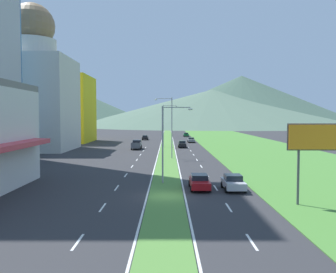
# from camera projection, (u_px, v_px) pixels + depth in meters

# --- Properties ---
(ground_plane) EXTENTS (600.00, 600.00, 0.00)m
(ground_plane) POSITION_uv_depth(u_px,v_px,m) (166.00, 196.00, 33.04)
(ground_plane) COLOR #2D2D30
(grass_median) EXTENTS (3.20, 240.00, 0.06)m
(grass_median) POSITION_uv_depth(u_px,v_px,m) (167.00, 145.00, 92.95)
(grass_median) COLOR #518438
(grass_median) RESTS_ON ground_plane
(grass_verge_right) EXTENTS (24.00, 240.00, 0.06)m
(grass_verge_right) POSITION_uv_depth(u_px,v_px,m) (246.00, 145.00, 92.97)
(grass_verge_right) COLOR #477F33
(grass_verge_right) RESTS_ON ground_plane
(lane_dash_left_1) EXTENTS (0.16, 2.80, 0.01)m
(lane_dash_left_1) POSITION_uv_depth(u_px,v_px,m) (77.00, 242.00, 21.06)
(lane_dash_left_1) COLOR silver
(lane_dash_left_1) RESTS_ON ground_plane
(lane_dash_left_2) EXTENTS (0.16, 2.80, 0.01)m
(lane_dash_left_2) POSITION_uv_depth(u_px,v_px,m) (102.00, 207.00, 29.04)
(lane_dash_left_2) COLOR silver
(lane_dash_left_2) RESTS_ON ground_plane
(lane_dash_left_3) EXTENTS (0.16, 2.80, 0.01)m
(lane_dash_left_3) POSITION_uv_depth(u_px,v_px,m) (116.00, 188.00, 37.03)
(lane_dash_left_3) COLOR silver
(lane_dash_left_3) RESTS_ON ground_plane
(lane_dash_left_4) EXTENTS (0.16, 2.80, 0.01)m
(lane_dash_left_4) POSITION_uv_depth(u_px,v_px,m) (125.00, 175.00, 45.02)
(lane_dash_left_4) COLOR silver
(lane_dash_left_4) RESTS_ON ground_plane
(lane_dash_left_5) EXTENTS (0.16, 2.80, 0.01)m
(lane_dash_left_5) POSITION_uv_depth(u_px,v_px,m) (132.00, 166.00, 53.01)
(lane_dash_left_5) COLOR silver
(lane_dash_left_5) RESTS_ON ground_plane
(lane_dash_left_6) EXTENTS (0.16, 2.80, 0.01)m
(lane_dash_left_6) POSITION_uv_depth(u_px,v_px,m) (136.00, 160.00, 60.99)
(lane_dash_left_6) COLOR silver
(lane_dash_left_6) RESTS_ON ground_plane
(lane_dash_left_7) EXTENTS (0.16, 2.80, 0.01)m
(lane_dash_left_7) POSITION_uv_depth(u_px,v_px,m) (140.00, 155.00, 68.98)
(lane_dash_left_7) COLOR silver
(lane_dash_left_7) RESTS_ON ground_plane
(lane_dash_left_8) EXTENTS (0.16, 2.80, 0.01)m
(lane_dash_left_8) POSITION_uv_depth(u_px,v_px,m) (143.00, 151.00, 76.97)
(lane_dash_left_8) COLOR silver
(lane_dash_left_8) RESTS_ON ground_plane
(lane_dash_left_9) EXTENTS (0.16, 2.80, 0.01)m
(lane_dash_left_9) POSITION_uv_depth(u_px,v_px,m) (145.00, 148.00, 84.96)
(lane_dash_left_9) COLOR silver
(lane_dash_left_9) RESTS_ON ground_plane
(lane_dash_right_1) EXTENTS (0.16, 2.80, 0.01)m
(lane_dash_right_1) POSITION_uv_depth(u_px,v_px,m) (251.00, 242.00, 21.07)
(lane_dash_right_1) COLOR silver
(lane_dash_right_1) RESTS_ON ground_plane
(lane_dash_right_2) EXTENTS (0.16, 2.80, 0.01)m
(lane_dash_right_2) POSITION_uv_depth(u_px,v_px,m) (228.00, 207.00, 29.06)
(lane_dash_right_2) COLOR silver
(lane_dash_right_2) RESTS_ON ground_plane
(lane_dash_right_3) EXTENTS (0.16, 2.80, 0.01)m
(lane_dash_right_3) POSITION_uv_depth(u_px,v_px,m) (215.00, 188.00, 37.04)
(lane_dash_right_3) COLOR silver
(lane_dash_right_3) RESTS_ON ground_plane
(lane_dash_right_4) EXTENTS (0.16, 2.80, 0.01)m
(lane_dash_right_4) POSITION_uv_depth(u_px,v_px,m) (207.00, 175.00, 45.03)
(lane_dash_right_4) COLOR silver
(lane_dash_right_4) RESTS_ON ground_plane
(lane_dash_right_5) EXTENTS (0.16, 2.80, 0.01)m
(lane_dash_right_5) POSITION_uv_depth(u_px,v_px,m) (201.00, 166.00, 53.02)
(lane_dash_right_5) COLOR silver
(lane_dash_right_5) RESTS_ON ground_plane
(lane_dash_right_6) EXTENTS (0.16, 2.80, 0.01)m
(lane_dash_right_6) POSITION_uv_depth(u_px,v_px,m) (197.00, 160.00, 61.01)
(lane_dash_right_6) COLOR silver
(lane_dash_right_6) RESTS_ON ground_plane
(lane_dash_right_7) EXTENTS (0.16, 2.80, 0.01)m
(lane_dash_right_7) POSITION_uv_depth(u_px,v_px,m) (193.00, 155.00, 68.99)
(lane_dash_right_7) COLOR silver
(lane_dash_right_7) RESTS_ON ground_plane
(lane_dash_right_8) EXTENTS (0.16, 2.80, 0.01)m
(lane_dash_right_8) POSITION_uv_depth(u_px,v_px,m) (191.00, 151.00, 76.98)
(lane_dash_right_8) COLOR silver
(lane_dash_right_8) RESTS_ON ground_plane
(lane_dash_right_9) EXTENTS (0.16, 2.80, 0.01)m
(lane_dash_right_9) POSITION_uv_depth(u_px,v_px,m) (188.00, 148.00, 84.97)
(lane_dash_right_9) COLOR silver
(lane_dash_right_9) RESTS_ON ground_plane
(edge_line_median_left) EXTENTS (0.16, 240.00, 0.01)m
(edge_line_median_left) POSITION_uv_depth(u_px,v_px,m) (160.00, 145.00, 92.95)
(edge_line_median_left) COLOR silver
(edge_line_median_left) RESTS_ON ground_plane
(edge_line_median_right) EXTENTS (0.16, 240.00, 0.01)m
(edge_line_median_right) POSITION_uv_depth(u_px,v_px,m) (174.00, 145.00, 92.95)
(edge_line_median_right) COLOR silver
(edge_line_median_right) RESTS_ON ground_plane
(domed_building) EXTENTS (16.53, 16.53, 31.76)m
(domed_building) POSITION_uv_depth(u_px,v_px,m) (33.00, 90.00, 78.35)
(domed_building) COLOR beige
(domed_building) RESTS_ON ground_plane
(midrise_colored) EXTENTS (17.22, 17.22, 18.92)m
(midrise_colored) POSITION_uv_depth(u_px,v_px,m) (60.00, 109.00, 103.37)
(midrise_colored) COLOR yellow
(midrise_colored) RESTS_ON ground_plane
(hill_far_left) EXTENTS (171.50, 171.50, 37.54)m
(hill_far_left) POSITION_uv_depth(u_px,v_px,m) (59.00, 104.00, 321.53)
(hill_far_left) COLOR #3D5647
(hill_far_left) RESTS_ON ground_plane
(hill_far_center) EXTENTS (219.80, 219.80, 28.93)m
(hill_far_center) POSITION_uv_depth(u_px,v_px,m) (212.00, 108.00, 289.61)
(hill_far_center) COLOR #516B56
(hill_far_center) RESTS_ON ground_plane
(hill_far_right) EXTENTS (197.88, 197.88, 42.72)m
(hill_far_right) POSITION_uv_depth(u_px,v_px,m) (241.00, 100.00, 313.09)
(hill_far_right) COLOR #3D5647
(hill_far_right) RESTS_ON ground_plane
(street_lamp_near) EXTENTS (3.39, 0.43, 8.49)m
(street_lamp_near) POSITION_uv_depth(u_px,v_px,m) (166.00, 138.00, 39.20)
(street_lamp_near) COLOR #99999E
(street_lamp_near) RESTS_ON ground_plane
(street_lamp_mid) EXTENTS (3.16, 0.28, 10.63)m
(street_lamp_mid) POSITION_uv_depth(u_px,v_px,m) (170.00, 124.00, 62.55)
(street_lamp_mid) COLOR #99999E
(street_lamp_mid) RESTS_ON ground_plane
(street_lamp_far) EXTENTS (3.53, 0.53, 10.14)m
(street_lamp_far) POSITION_uv_depth(u_px,v_px,m) (165.00, 123.00, 86.03)
(street_lamp_far) COLOR #99999E
(street_lamp_far) RESTS_ON ground_plane
(billboard_roadside) EXTENTS (6.05, 0.28, 6.78)m
(billboard_roadside) POSITION_uv_depth(u_px,v_px,m) (324.00, 142.00, 29.46)
(billboard_roadside) COLOR #4C4C51
(billboard_roadside) RESTS_ON ground_plane
(car_0) EXTENTS (1.87, 4.70, 1.44)m
(car_0) POSITION_uv_depth(u_px,v_px,m) (186.00, 135.00, 131.18)
(car_0) COLOR #0C5128
(car_0) RESTS_ON ground_plane
(car_1) EXTENTS (2.01, 4.65, 1.50)m
(car_1) POSITION_uv_depth(u_px,v_px,m) (199.00, 182.00, 36.33)
(car_1) COLOR maroon
(car_1) RESTS_ON ground_plane
(car_2) EXTENTS (1.94, 4.70, 1.44)m
(car_2) POSITION_uv_depth(u_px,v_px,m) (191.00, 140.00, 101.78)
(car_2) COLOR slate
(car_2) RESTS_ON ground_plane
(car_3) EXTENTS (1.90, 4.51, 1.61)m
(car_3) POSITION_uv_depth(u_px,v_px,m) (182.00, 144.00, 85.13)
(car_3) COLOR black
(car_3) RESTS_ON ground_plane
(car_4) EXTENTS (1.86, 4.34, 1.46)m
(car_4) POSITION_uv_depth(u_px,v_px,m) (145.00, 137.00, 113.02)
(car_4) COLOR black
(car_4) RESTS_ON ground_plane
(car_5) EXTENTS (2.04, 4.17, 1.54)m
(car_5) POSITION_uv_depth(u_px,v_px,m) (233.00, 182.00, 35.86)
(car_5) COLOR #B2B2B7
(car_5) RESTS_ON ground_plane
(pickup_truck_0) EXTENTS (2.18, 5.40, 2.00)m
(pickup_truck_0) POSITION_uv_depth(u_px,v_px,m) (136.00, 145.00, 81.00)
(pickup_truck_0) COLOR #515459
(pickup_truck_0) RESTS_ON ground_plane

